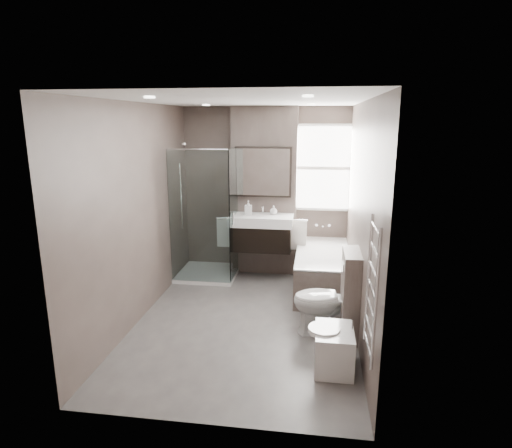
% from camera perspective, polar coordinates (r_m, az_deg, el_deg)
% --- Properties ---
extents(room, '(2.70, 3.90, 2.70)m').
position_cam_1_polar(room, '(4.97, -1.33, 1.00)').
color(room, '#54504D').
rests_on(room, ground).
extents(vanity_pier, '(1.00, 0.25, 2.60)m').
position_cam_1_polar(vanity_pier, '(6.70, 1.13, 4.31)').
color(vanity_pier, '#534741').
rests_on(vanity_pier, ground).
extents(vanity, '(0.95, 0.47, 0.66)m').
position_cam_1_polar(vanity, '(6.48, 0.73, -1.08)').
color(vanity, black).
rests_on(vanity, vanity_pier).
extents(mirror_cabinet, '(0.86, 0.08, 0.76)m').
position_cam_1_polar(mirror_cabinet, '(6.49, 0.97, 6.95)').
color(mirror_cabinet, black).
rests_on(mirror_cabinet, vanity_pier).
extents(towel_left, '(0.24, 0.06, 0.44)m').
position_cam_1_polar(towel_left, '(6.55, -4.15, -1.13)').
color(towel_left, silver).
rests_on(towel_left, vanity_pier).
extents(towel_right, '(0.24, 0.06, 0.44)m').
position_cam_1_polar(towel_right, '(6.42, 5.68, -1.48)').
color(towel_right, silver).
rests_on(towel_right, vanity_pier).
extents(shower_enclosure, '(0.90, 0.90, 2.00)m').
position_cam_1_polar(shower_enclosure, '(6.61, -5.84, -3.10)').
color(shower_enclosure, white).
rests_on(shower_enclosure, ground).
extents(bathtub, '(0.75, 1.60, 0.57)m').
position_cam_1_polar(bathtub, '(6.24, 8.83, -5.90)').
color(bathtub, '#534741').
rests_on(bathtub, ground).
extents(window, '(0.98, 0.06, 1.33)m').
position_cam_1_polar(window, '(6.70, 8.98, 7.38)').
color(window, white).
rests_on(window, room).
extents(toilet, '(0.83, 0.55, 0.79)m').
position_cam_1_polar(toilet, '(5.01, 9.54, -10.01)').
color(toilet, white).
rests_on(toilet, ground).
extents(cistern_box, '(0.19, 0.55, 1.00)m').
position_cam_1_polar(cistern_box, '(4.93, 12.42, -9.20)').
color(cistern_box, '#534741').
rests_on(cistern_box, ground).
extents(bidet, '(0.44, 0.51, 0.53)m').
position_cam_1_polar(bidet, '(4.43, 10.26, -15.95)').
color(bidet, white).
rests_on(bidet, ground).
extents(towel_radiator, '(0.03, 0.49, 1.10)m').
position_cam_1_polar(towel_radiator, '(3.46, 15.23, -8.38)').
color(towel_radiator, silver).
rests_on(towel_radiator, room).
extents(soap_bottle_a, '(0.10, 0.10, 0.22)m').
position_cam_1_polar(soap_bottle_a, '(6.43, -1.03, 2.19)').
color(soap_bottle_a, white).
rests_on(soap_bottle_a, vanity).
extents(soap_bottle_b, '(0.11, 0.11, 0.14)m').
position_cam_1_polar(soap_bottle_b, '(6.47, 2.36, 1.89)').
color(soap_bottle_b, white).
rests_on(soap_bottle_b, vanity).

